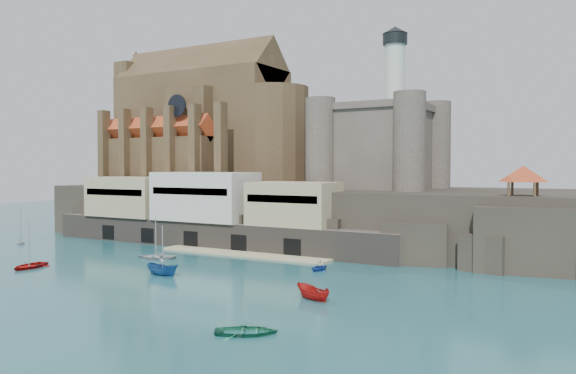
# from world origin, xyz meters

# --- Properties ---
(ground) EXTENTS (300.00, 300.00, 0.00)m
(ground) POSITION_xyz_m (0.00, 0.00, 0.00)
(ground) COLOR #1B5159
(ground) RESTS_ON ground
(promontory) EXTENTS (100.00, 36.00, 10.00)m
(promontory) POSITION_xyz_m (-0.19, 39.37, 4.92)
(promontory) COLOR black
(promontory) RESTS_ON ground
(quay) EXTENTS (70.00, 12.00, 13.05)m
(quay) POSITION_xyz_m (-10.19, 23.07, 6.07)
(quay) COLOR #5C534A
(quay) RESTS_ON ground
(church) EXTENTS (47.00, 25.93, 30.51)m
(church) POSITION_xyz_m (-24.13, 41.85, 22.13)
(church) COLOR #463520
(church) RESTS_ON promontory
(castle_keep) EXTENTS (21.20, 21.20, 29.30)m
(castle_keep) POSITION_xyz_m (16.08, 41.08, 18.31)
(castle_keep) COLOR #4D463C
(castle_keep) RESTS_ON promontory
(rock_outcrop) EXTENTS (14.50, 10.50, 8.70)m
(rock_outcrop) POSITION_xyz_m (42.00, 25.84, 4.02)
(rock_outcrop) COLOR black
(rock_outcrop) RESTS_ON ground
(pavilion) EXTENTS (6.40, 6.40, 5.40)m
(pavilion) POSITION_xyz_m (42.00, 26.00, 12.73)
(pavilion) COLOR #463520
(pavilion) RESTS_ON rock_outcrop
(boat_0) EXTENTS (4.26, 2.08, 5.74)m
(boat_0) POSITION_xyz_m (-17.07, -6.29, 0.00)
(boat_0) COLOR #A00705
(boat_0) RESTS_ON ground
(boat_2) EXTENTS (1.99, 1.95, 4.99)m
(boat_2) POSITION_xyz_m (2.52, -1.02, 0.00)
(boat_2) COLOR navy
(boat_2) RESTS_ON ground
(boat_3) EXTENTS (2.85, 3.83, 5.30)m
(boat_3) POSITION_xyz_m (26.19, -16.75, 0.00)
(boat_3) COLOR #207653
(boat_3) RESTS_ON ground
(boat_4) EXTENTS (2.64, 2.36, 2.61)m
(boat_4) POSITION_xyz_m (-40.00, 8.21, 0.00)
(boat_4) COLOR silver
(boat_4) RESTS_ON ground
(boat_5) EXTENTS (2.34, 2.31, 4.69)m
(boat_5) POSITION_xyz_m (25.27, -3.12, 0.00)
(boat_5) COLOR #B31411
(boat_5) RESTS_ON ground
(boat_6) EXTENTS (2.74, 4.29, 5.81)m
(boat_6) POSITION_xyz_m (-7.45, 8.32, 0.00)
(boat_6) COLOR silver
(boat_6) RESTS_ON ground
(boat_7) EXTENTS (3.05, 2.24, 3.18)m
(boat_7) POSITION_xyz_m (18.49, 11.90, 0.00)
(boat_7) COLOR #1A3D95
(boat_7) RESTS_ON ground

